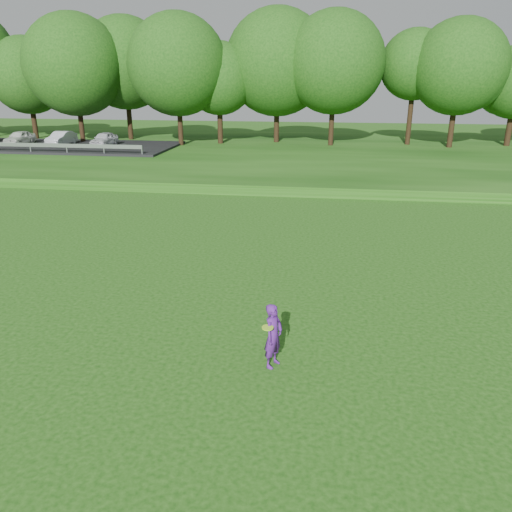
# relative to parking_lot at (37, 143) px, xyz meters

# --- Properties ---
(ground) EXTENTS (140.00, 140.00, 0.00)m
(ground) POSITION_rel_parking_lot_xyz_m (24.22, -32.78, -0.98)
(ground) COLOR #143F0C
(ground) RESTS_ON ground
(berm) EXTENTS (130.00, 30.00, 0.60)m
(berm) POSITION_rel_parking_lot_xyz_m (24.22, 1.22, -0.68)
(berm) COLOR #143F0C
(berm) RESTS_ON ground
(walking_path) EXTENTS (130.00, 1.60, 0.04)m
(walking_path) POSITION_rel_parking_lot_xyz_m (24.22, -12.78, -0.96)
(walking_path) COLOR gray
(walking_path) RESTS_ON ground
(treeline) EXTENTS (104.00, 7.00, 15.00)m
(treeline) POSITION_rel_parking_lot_xyz_m (24.22, 5.22, 7.12)
(treeline) COLOR #133F0E
(treeline) RESTS_ON berm
(parking_lot) EXTENTS (24.00, 9.00, 1.38)m
(parking_lot) POSITION_rel_parking_lot_xyz_m (0.00, 0.00, 0.00)
(parking_lot) COLOR black
(parking_lot) RESTS_ON berm
(woman) EXTENTS (0.59, 0.71, 1.59)m
(woman) POSITION_rel_parking_lot_xyz_m (24.72, -31.50, -0.19)
(woman) COLOR #541C80
(woman) RESTS_ON ground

